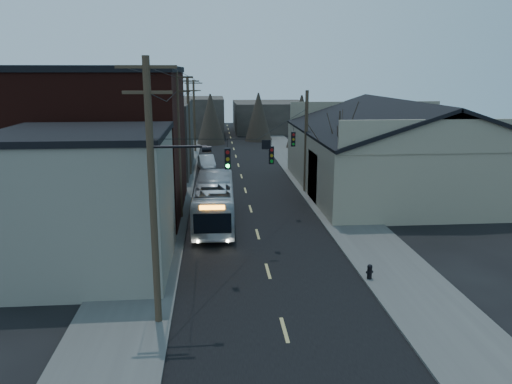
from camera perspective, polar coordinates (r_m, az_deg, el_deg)
ground at (r=18.74m, az=4.17°, el=-18.44°), size 160.00×160.00×0.00m
road_surface at (r=46.82m, az=-1.54°, el=1.31°), size 9.00×110.00×0.02m
sidewalk_left at (r=46.89m, az=-9.49°, el=1.21°), size 4.00×110.00×0.12m
sidewalk_right at (r=47.62m, az=6.30°, el=1.50°), size 4.00×110.00×0.12m
building_clapboard at (r=26.28m, az=-18.74°, el=-1.32°), size 8.00×8.00×7.00m
building_brick at (r=36.76m, az=-16.46°, el=5.30°), size 10.00×12.00×10.00m
building_left_far at (r=52.53m, az=-12.42°, el=6.20°), size 9.00×14.00×7.00m
warehouse at (r=44.18m, az=15.96°, el=3.61°), size 16.16×20.60×7.73m
building_far_left at (r=81.05m, az=-7.32°, el=8.52°), size 10.00×12.00×6.00m
building_far_right at (r=86.54m, az=1.55°, el=8.61°), size 12.00×14.00×5.00m
bare_tree at (r=37.37m, az=9.37°, el=3.62°), size 0.40×0.40×7.20m
utility_lines at (r=40.13m, az=-5.55°, el=6.37°), size 11.24×45.28×10.50m
bus at (r=33.60m, az=-4.78°, el=-1.04°), size 2.76×10.74×2.98m
parked_car at (r=52.53m, az=-5.68°, el=3.40°), size 2.04×4.60×1.47m
fire_hydrant at (r=25.12m, az=12.86°, el=-8.79°), size 0.36×0.25×0.74m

